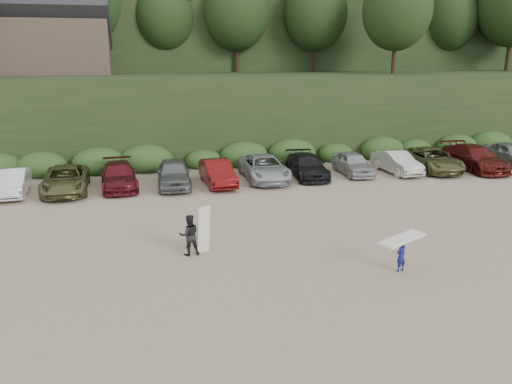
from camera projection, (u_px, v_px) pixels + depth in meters
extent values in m
plane|color=tan|center=(298.00, 238.00, 21.06)|extent=(120.00, 120.00, 0.00)
cube|color=black|center=(215.00, 111.00, 40.88)|extent=(80.00, 14.00, 6.00)
cube|color=black|center=(190.00, 50.00, 56.41)|extent=(90.00, 30.00, 16.00)
ellipsoid|color=black|center=(213.00, 8.00, 38.74)|extent=(66.00, 12.00, 10.00)
cube|color=#2B491E|center=(225.00, 158.00, 34.37)|extent=(46.20, 2.00, 1.20)
cube|color=brown|center=(57.00, 48.00, 38.74)|extent=(8.00, 6.00, 4.00)
imported|color=white|center=(12.00, 182.00, 27.42)|extent=(1.78, 4.37, 1.41)
imported|color=brown|center=(65.00, 180.00, 27.95)|extent=(2.57, 5.27, 1.44)
imported|color=#5A141B|center=(119.00, 176.00, 28.87)|extent=(2.32, 5.05, 1.43)
imported|color=slate|center=(174.00, 173.00, 29.14)|extent=(2.08, 4.75, 1.59)
imported|color=maroon|center=(218.00, 173.00, 29.55)|extent=(1.79, 4.52, 1.46)
imported|color=#A7ABAE|center=(264.00, 168.00, 30.74)|extent=(2.53, 5.40, 1.49)
imported|color=black|center=(307.00, 166.00, 31.44)|extent=(2.26, 4.97, 1.41)
imported|color=#A8A8AD|center=(353.00, 163.00, 32.15)|extent=(1.84, 4.31, 1.45)
imported|color=#BDBDBD|center=(397.00, 162.00, 32.50)|extent=(1.79, 4.39, 1.42)
imported|color=brown|center=(431.00, 160.00, 33.16)|extent=(2.60, 5.41, 1.49)
imported|color=#581514|center=(475.00, 158.00, 33.38)|extent=(2.28, 5.55, 1.61)
imported|color=slate|center=(511.00, 154.00, 34.78)|extent=(2.20, 4.75, 1.57)
imported|color=navy|center=(401.00, 256.00, 17.75)|extent=(0.49, 0.40, 1.16)
cube|color=silver|center=(402.00, 239.00, 17.57)|extent=(2.16, 1.50, 0.09)
imported|color=black|center=(189.00, 235.00, 19.16)|extent=(0.83, 0.68, 1.62)
cube|color=silver|center=(203.00, 230.00, 19.28)|extent=(0.60, 0.47, 1.91)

